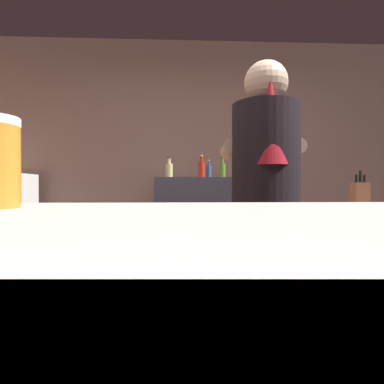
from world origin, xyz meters
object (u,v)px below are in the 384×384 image
(bartender, at_px, (266,204))
(bottle_soy, at_px, (222,169))
(chefs_knife, at_px, (292,213))
(knife_block, at_px, (360,196))
(bottle_vinegar, at_px, (202,169))
(bottle_olive_oil, at_px, (169,170))
(mixing_bowl, at_px, (149,209))
(bottle_hot_sauce, at_px, (209,171))

(bartender, bearing_deg, bottle_soy, 3.61)
(chefs_knife, height_order, bottle_soy, bottle_soy)
(knife_block, xyz_separation_m, bottle_soy, (-0.81, 1.09, 0.25))
(knife_block, distance_m, bottle_vinegar, 1.53)
(bottle_olive_oil, bearing_deg, bottle_soy, -9.13)
(knife_block, relative_size, bottle_vinegar, 1.22)
(mixing_bowl, bearing_deg, bottle_vinegar, 70.06)
(mixing_bowl, height_order, bottle_olive_oil, bottle_olive_oil)
(knife_block, xyz_separation_m, chefs_knife, (-0.54, -0.16, -0.10))
(bottle_hot_sauce, bearing_deg, bartender, -86.44)
(chefs_knife, bearing_deg, mixing_bowl, 156.79)
(bartender, distance_m, chefs_knife, 0.50)
(bartender, xyz_separation_m, chefs_knife, (0.28, 0.40, -0.08))
(bottle_hot_sauce, bearing_deg, mixing_bowl, -111.68)
(mixing_bowl, bearing_deg, chefs_knife, -4.49)
(mixing_bowl, relative_size, chefs_knife, 0.88)
(bottle_olive_oil, xyz_separation_m, bottle_soy, (0.54, -0.09, -0.00))
(mixing_bowl, distance_m, chefs_knife, 0.92)
(bottle_olive_oil, bearing_deg, mixing_bowl, -94.58)
(mixing_bowl, relative_size, bottle_olive_oil, 0.99)
(bottle_hot_sauce, bearing_deg, knife_block, -52.60)
(bottle_hot_sauce, distance_m, bottle_soy, 0.18)
(bottle_olive_oil, bearing_deg, bartender, -73.04)
(knife_block, bearing_deg, bartender, -145.44)
(chefs_knife, xyz_separation_m, bottle_olive_oil, (-0.81, 1.33, 0.35))
(chefs_knife, bearing_deg, bottle_olive_oil, 102.56)
(knife_block, relative_size, bottle_hot_sauce, 1.49)
(bottle_olive_oil, height_order, bottle_soy, bottle_olive_oil)
(bartender, relative_size, bottle_soy, 8.16)
(bottle_hot_sauce, bearing_deg, chefs_knife, -74.18)
(bottle_vinegar, bearing_deg, bartender, -83.50)
(bartender, relative_size, bottle_hot_sauce, 9.00)
(bottle_hot_sauce, distance_m, bottle_vinegar, 0.13)
(chefs_knife, distance_m, bottle_olive_oil, 1.60)
(bottle_vinegar, bearing_deg, knife_block, -47.89)
(bartender, bearing_deg, bottle_olive_oil, 21.07)
(chefs_knife, bearing_deg, bartender, -143.42)
(bartender, height_order, bottle_olive_oil, bartender)
(bottle_hot_sauce, bearing_deg, bottle_soy, -46.95)
(bartender, distance_m, bottle_soy, 1.67)
(mixing_bowl, height_order, bottle_hot_sauce, bottle_hot_sauce)
(mixing_bowl, xyz_separation_m, chefs_knife, (0.91, -0.07, -0.03))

